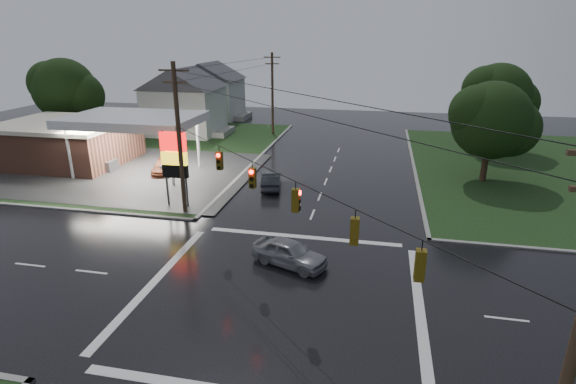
% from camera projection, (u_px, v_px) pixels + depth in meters
% --- Properties ---
extents(ground, '(120.00, 120.00, 0.00)m').
position_uv_depth(ground, '(280.00, 293.00, 23.35)').
color(ground, black).
rests_on(ground, ground).
extents(grass_nw, '(36.00, 36.00, 0.08)m').
position_uv_depth(grass_nw, '(111.00, 149.00, 52.28)').
color(grass_nw, black).
rests_on(grass_nw, ground).
extents(gas_station, '(26.20, 18.00, 5.60)m').
position_uv_depth(gas_station, '(76.00, 140.00, 45.57)').
color(gas_station, '#2D2D2D').
rests_on(gas_station, ground).
extents(pylon_sign, '(2.00, 0.35, 6.00)m').
position_uv_depth(pylon_sign, '(174.00, 157.00, 33.70)').
color(pylon_sign, '#59595E').
rests_on(pylon_sign, ground).
extents(utility_pole_nw, '(2.20, 0.32, 11.00)m').
position_uv_depth(utility_pole_nw, '(179.00, 138.00, 32.02)').
color(utility_pole_nw, '#382619').
rests_on(utility_pole_nw, ground).
extents(utility_pole_se, '(2.20, 0.32, 11.00)m').
position_uv_depth(utility_pole_se, '(576.00, 342.00, 10.87)').
color(utility_pole_se, '#382619').
rests_on(utility_pole_se, ground).
extents(utility_pole_n, '(2.20, 0.32, 10.50)m').
position_uv_depth(utility_pole_n, '(272.00, 93.00, 58.41)').
color(utility_pole_n, '#382619').
rests_on(utility_pole_n, ground).
extents(traffic_signals, '(26.87, 26.87, 1.47)m').
position_uv_depth(traffic_signals, '(280.00, 175.00, 21.17)').
color(traffic_signals, black).
rests_on(traffic_signals, ground).
extents(house_near, '(11.05, 8.48, 8.60)m').
position_uv_depth(house_near, '(185.00, 100.00, 59.09)').
color(house_near, silver).
rests_on(house_near, ground).
extents(house_far, '(11.05, 8.48, 8.60)m').
position_uv_depth(house_far, '(210.00, 90.00, 70.36)').
color(house_far, silver).
rests_on(house_far, ground).
extents(tree_nw_behind, '(8.93, 7.60, 10.00)m').
position_uv_depth(tree_nw_behind, '(66.00, 90.00, 55.41)').
color(tree_nw_behind, black).
rests_on(tree_nw_behind, ground).
extents(tree_ne_near, '(7.99, 6.80, 8.98)m').
position_uv_depth(tree_ne_near, '(493.00, 121.00, 39.11)').
color(tree_ne_near, black).
rests_on(tree_ne_near, ground).
extents(tree_ne_far, '(8.46, 7.20, 9.80)m').
position_uv_depth(tree_ne_far, '(499.00, 97.00, 49.41)').
color(tree_ne_far, black).
rests_on(tree_ne_far, ground).
extents(car_north, '(2.36, 4.66, 1.46)m').
position_uv_depth(car_north, '(271.00, 180.00, 39.04)').
color(car_north, '#22262A').
rests_on(car_north, ground).
extents(car_crossing, '(4.87, 3.33, 1.54)m').
position_uv_depth(car_crossing, '(290.00, 253.00, 25.99)').
color(car_crossing, gray).
rests_on(car_crossing, ground).
extents(car_pump, '(3.18, 5.08, 1.37)m').
position_uv_depth(car_pump, '(164.00, 166.00, 43.39)').
color(car_pump, '#592714').
rests_on(car_pump, ground).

